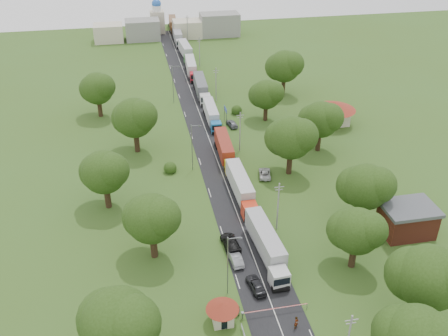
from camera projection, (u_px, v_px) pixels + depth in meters
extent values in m
plane|color=#38541C|center=(235.00, 209.00, 88.28)|extent=(260.00, 260.00, 0.00)
cube|color=black|center=(215.00, 155.00, 105.20)|extent=(8.00, 200.00, 0.04)
cylinder|color=slate|center=(242.00, 316.00, 66.10)|extent=(0.20, 0.20, 1.10)
cube|color=slate|center=(243.00, 313.00, 65.84)|extent=(0.35, 0.35, 0.25)
cylinder|color=red|center=(275.00, 308.00, 66.62)|extent=(9.00, 0.12, 0.12)
cylinder|color=slate|center=(307.00, 306.00, 67.62)|extent=(0.10, 0.10, 1.00)
cube|color=beige|center=(222.00, 315.00, 65.32)|extent=(2.60, 2.60, 2.40)
cone|color=maroon|center=(222.00, 306.00, 64.46)|extent=(4.40, 4.40, 1.10)
cube|color=black|center=(232.00, 313.00, 65.43)|extent=(0.02, 1.20, 0.90)
cube|color=black|center=(224.00, 324.00, 64.31)|extent=(0.80, 0.02, 1.90)
cylinder|color=slate|center=(226.00, 118.00, 116.73)|extent=(0.12, 0.12, 4.00)
cylinder|color=slate|center=(224.00, 114.00, 118.77)|extent=(0.12, 0.12, 4.00)
cube|color=navy|center=(225.00, 109.00, 116.94)|extent=(0.06, 3.00, 1.00)
cube|color=silver|center=(225.00, 109.00, 116.94)|extent=(0.07, 3.10, 0.06)
cube|color=gray|center=(352.00, 320.00, 55.38)|extent=(1.60, 0.10, 0.10)
cube|color=gray|center=(351.00, 323.00, 55.64)|extent=(1.20, 0.10, 0.10)
cylinder|color=gray|center=(278.00, 207.00, 81.00)|extent=(0.24, 0.24, 9.00)
cube|color=gray|center=(279.00, 187.00, 79.07)|extent=(1.60, 0.10, 0.10)
cube|color=gray|center=(279.00, 190.00, 79.33)|extent=(1.20, 0.10, 0.10)
cylinder|color=gray|center=(240.00, 132.00, 104.69)|extent=(0.24, 0.24, 9.00)
cube|color=gray|center=(240.00, 115.00, 102.77)|extent=(1.60, 0.10, 0.10)
cube|color=gray|center=(240.00, 118.00, 103.02)|extent=(1.20, 0.10, 0.10)
cylinder|color=gray|center=(216.00, 85.00, 128.38)|extent=(0.24, 0.24, 9.00)
cube|color=gray|center=(216.00, 70.00, 126.46)|extent=(1.60, 0.10, 0.10)
cube|color=gray|center=(216.00, 72.00, 126.71)|extent=(1.20, 0.10, 0.10)
cylinder|color=gray|center=(199.00, 52.00, 152.07)|extent=(0.24, 0.24, 9.00)
cube|color=gray|center=(199.00, 40.00, 150.15)|extent=(1.60, 0.10, 0.10)
cube|color=gray|center=(199.00, 41.00, 150.40)|extent=(1.20, 0.10, 0.10)
cylinder|color=gray|center=(187.00, 28.00, 175.76)|extent=(0.24, 0.24, 9.00)
cube|color=gray|center=(187.00, 17.00, 173.84)|extent=(1.60, 0.10, 0.10)
cube|color=gray|center=(187.00, 19.00, 174.09)|extent=(1.20, 0.10, 0.10)
cylinder|color=slate|center=(228.00, 266.00, 67.91)|extent=(0.16, 0.16, 10.00)
cube|color=slate|center=(234.00, 238.00, 65.68)|extent=(1.80, 0.10, 0.10)
cube|color=slate|center=(240.00, 238.00, 65.89)|extent=(0.50, 0.22, 0.15)
cylinder|color=slate|center=(192.00, 148.00, 97.52)|extent=(0.16, 0.16, 10.00)
cube|color=slate|center=(196.00, 126.00, 95.29)|extent=(1.80, 0.10, 0.10)
cube|color=slate|center=(200.00, 126.00, 95.50)|extent=(0.50, 0.22, 0.15)
cylinder|color=slate|center=(173.00, 84.00, 127.14)|extent=(0.16, 0.16, 10.00)
cube|color=slate|center=(175.00, 66.00, 124.91)|extent=(1.80, 0.10, 0.10)
cube|color=slate|center=(179.00, 67.00, 125.12)|extent=(0.50, 0.22, 0.15)
sphere|color=#21390F|center=(401.00, 334.00, 55.73)|extent=(6.60, 6.60, 6.60)
cylinder|color=#382616|center=(420.00, 310.00, 64.75)|extent=(1.12, 1.12, 4.55)
sphere|color=#21390F|center=(429.00, 277.00, 61.93)|extent=(8.40, 8.40, 8.40)
sphere|color=#21390F|center=(447.00, 277.00, 60.71)|extent=(6.60, 6.60, 6.60)
sphere|color=#21390F|center=(413.00, 274.00, 63.30)|extent=(7.20, 7.20, 7.20)
cylinder|color=#382616|center=(353.00, 256.00, 74.41)|extent=(1.04, 1.04, 3.85)
sphere|color=#21390F|center=(357.00, 231.00, 72.05)|extent=(7.00, 7.00, 7.00)
sphere|color=#21390F|center=(369.00, 230.00, 71.03)|extent=(5.50, 5.50, 5.50)
sphere|color=#21390F|center=(347.00, 229.00, 73.19)|extent=(6.00, 6.00, 6.00)
cylinder|color=#382616|center=(362.00, 212.00, 83.79)|extent=(1.08, 1.08, 4.20)
sphere|color=#21390F|center=(366.00, 187.00, 81.19)|extent=(7.70, 7.70, 7.70)
sphere|color=#21390F|center=(378.00, 185.00, 80.07)|extent=(6.05, 6.05, 6.05)
sphere|color=#21390F|center=(356.00, 186.00, 82.45)|extent=(6.60, 6.60, 6.60)
cylinder|color=#382616|center=(289.00, 163.00, 97.76)|extent=(1.12, 1.12, 4.55)
sphere|color=#21390F|center=(291.00, 138.00, 94.94)|extent=(8.40, 8.40, 8.40)
sphere|color=#21390F|center=(301.00, 136.00, 93.72)|extent=(6.60, 6.60, 6.60)
sphere|color=#21390F|center=(283.00, 138.00, 96.31)|extent=(7.20, 7.20, 7.20)
cylinder|color=#382616|center=(318.00, 141.00, 106.12)|extent=(1.08, 1.08, 4.20)
sphere|color=#21390F|center=(321.00, 120.00, 103.53)|extent=(7.70, 7.70, 7.70)
sphere|color=#21390F|center=(329.00, 118.00, 102.41)|extent=(6.05, 6.05, 6.05)
sphere|color=#21390F|center=(313.00, 120.00, 104.78)|extent=(6.60, 6.60, 6.60)
cylinder|color=#382616|center=(266.00, 113.00, 119.42)|extent=(1.04, 1.04, 3.85)
sphere|color=#21390F|center=(266.00, 94.00, 117.06)|extent=(7.00, 7.00, 7.00)
sphere|color=#21390F|center=(273.00, 93.00, 116.04)|extent=(5.50, 5.50, 5.50)
sphere|color=#21390F|center=(261.00, 95.00, 118.20)|extent=(6.00, 6.00, 6.00)
cylinder|color=#382616|center=(283.00, 86.00, 133.44)|extent=(1.12, 1.12, 4.55)
sphere|color=#21390F|center=(285.00, 66.00, 130.62)|extent=(8.40, 8.40, 8.40)
sphere|color=#21390F|center=(292.00, 64.00, 129.40)|extent=(6.60, 6.60, 6.60)
sphere|color=#21390F|center=(278.00, 67.00, 131.99)|extent=(7.20, 7.20, 7.20)
sphere|color=#21390F|center=(118.00, 323.00, 55.58)|extent=(8.40, 8.40, 8.40)
sphere|color=#21390F|center=(132.00, 324.00, 54.36)|extent=(6.60, 6.60, 6.60)
sphere|color=#21390F|center=(108.00, 319.00, 56.95)|extent=(7.20, 7.20, 7.20)
cylinder|color=#382616|center=(154.00, 245.00, 76.25)|extent=(1.08, 1.08, 4.20)
sphere|color=#21390F|center=(151.00, 218.00, 73.66)|extent=(7.70, 7.70, 7.70)
sphere|color=#21390F|center=(161.00, 217.00, 72.54)|extent=(6.05, 6.05, 6.05)
sphere|color=#21390F|center=(144.00, 217.00, 74.91)|extent=(6.60, 6.60, 6.60)
cylinder|color=#382616|center=(108.00, 197.00, 87.77)|extent=(1.08, 1.08, 4.20)
sphere|color=#21390F|center=(104.00, 172.00, 85.18)|extent=(7.70, 7.70, 7.70)
sphere|color=#21390F|center=(112.00, 170.00, 84.06)|extent=(6.05, 6.05, 6.05)
sphere|color=#21390F|center=(98.00, 171.00, 86.44)|extent=(6.60, 6.60, 6.60)
cylinder|color=#382616|center=(137.00, 142.00, 105.61)|extent=(1.12, 1.12, 4.55)
sphere|color=#21390F|center=(134.00, 118.00, 102.79)|extent=(8.40, 8.40, 8.40)
sphere|color=#21390F|center=(142.00, 116.00, 101.57)|extent=(6.60, 6.60, 6.60)
sphere|color=#21390F|center=(129.00, 118.00, 104.16)|extent=(7.20, 7.20, 7.20)
cylinder|color=#382616|center=(100.00, 108.00, 121.28)|extent=(1.08, 1.08, 4.20)
sphere|color=#21390F|center=(97.00, 88.00, 118.69)|extent=(7.70, 7.70, 7.70)
sphere|color=#21390F|center=(103.00, 86.00, 117.57)|extent=(6.05, 6.05, 6.05)
sphere|color=#21390F|center=(93.00, 89.00, 119.95)|extent=(6.60, 6.60, 6.60)
cube|color=maroon|center=(407.00, 221.00, 81.30)|extent=(8.00, 6.00, 4.60)
cube|color=#47494F|center=(410.00, 208.00, 79.99)|extent=(8.60, 6.60, 0.60)
cube|color=beige|center=(333.00, 116.00, 117.66)|extent=(7.00, 5.00, 4.00)
cone|color=maroon|center=(334.00, 105.00, 116.19)|extent=(10.08, 10.08, 1.80)
cube|color=gray|center=(143.00, 30.00, 177.91)|extent=(12.00, 8.00, 7.00)
cube|color=beige|center=(187.00, 29.00, 180.84)|extent=(10.00, 8.00, 6.00)
cube|color=gray|center=(220.00, 24.00, 182.33)|extent=(14.00, 8.00, 8.00)
cube|color=beige|center=(109.00, 33.00, 176.16)|extent=(10.00, 8.00, 6.00)
cube|color=beige|center=(158.00, 22.00, 185.43)|extent=(5.00, 5.00, 8.00)
cylinder|color=silver|center=(157.00, 8.00, 182.90)|extent=(3.20, 3.20, 2.00)
sphere|color=#2659B2|center=(156.00, 4.00, 182.09)|extent=(3.40, 3.40, 3.40)
cube|color=#BEBEBE|center=(279.00, 278.00, 70.78)|extent=(2.71, 2.71, 2.66)
cube|color=black|center=(282.00, 282.00, 69.51)|extent=(2.44, 0.18, 1.17)
cube|color=slate|center=(281.00, 289.00, 70.29)|extent=(2.35, 0.40, 0.37)
cube|color=slate|center=(265.00, 249.00, 77.52)|extent=(3.23, 12.36, 0.32)
cube|color=#A3A2A7|center=(265.00, 238.00, 76.82)|extent=(3.46, 12.70, 3.19)
cylinder|color=black|center=(281.00, 288.00, 70.54)|extent=(2.50, 1.06, 1.06)
cylinder|color=black|center=(277.00, 279.00, 72.16)|extent=(2.50, 1.06, 1.06)
cylinder|color=black|center=(259.00, 236.00, 80.80)|extent=(2.50, 1.06, 1.06)
cylinder|color=black|center=(257.00, 230.00, 82.15)|extent=(2.50, 1.06, 1.06)
cube|color=red|center=(250.00, 210.00, 85.06)|extent=(2.55, 2.55, 2.62)
cube|color=black|center=(251.00, 213.00, 83.80)|extent=(2.41, 0.06, 1.15)
cube|color=slate|center=(251.00, 220.00, 84.57)|extent=(2.31, 0.29, 0.37)
cube|color=slate|center=(240.00, 192.00, 91.68)|extent=(2.60, 12.07, 0.31)
cube|color=#B7B7B7|center=(240.00, 182.00, 90.99)|extent=(2.81, 12.39, 3.14)
cylinder|color=black|center=(251.00, 219.00, 84.82)|extent=(2.46, 1.05, 1.05)
cylinder|color=black|center=(248.00, 213.00, 86.41)|extent=(2.46, 1.05, 1.05)
cylinder|color=black|center=(236.00, 182.00, 94.91)|extent=(2.46, 1.05, 1.05)
cylinder|color=black|center=(234.00, 178.00, 96.24)|extent=(2.46, 1.05, 1.05)
cube|color=yellow|center=(231.00, 167.00, 97.89)|extent=(2.50, 2.50, 2.50)
cube|color=black|center=(233.00, 169.00, 96.68)|extent=(2.30, 0.12, 1.10)
cube|color=slate|center=(232.00, 174.00, 97.42)|extent=(2.21, 0.34, 0.35)
cube|color=slate|center=(224.00, 154.00, 104.22)|extent=(2.78, 11.60, 0.30)
cube|color=maroon|center=(224.00, 145.00, 103.56)|extent=(3.00, 11.91, 3.00)
cylinder|color=black|center=(232.00, 174.00, 97.66)|extent=(2.35, 1.00, 1.00)
cylinder|color=black|center=(230.00, 169.00, 99.18)|extent=(2.35, 1.00, 1.00)
cylinder|color=black|center=(221.00, 147.00, 107.31)|extent=(2.35, 1.00, 1.00)
cylinder|color=black|center=(220.00, 144.00, 108.58)|extent=(2.35, 1.00, 1.00)
cube|color=#1A63A1|center=(216.00, 127.00, 113.64)|extent=(2.36, 2.36, 2.39)
cube|color=black|center=(217.00, 128.00, 112.49)|extent=(2.20, 0.08, 1.05)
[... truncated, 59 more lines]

